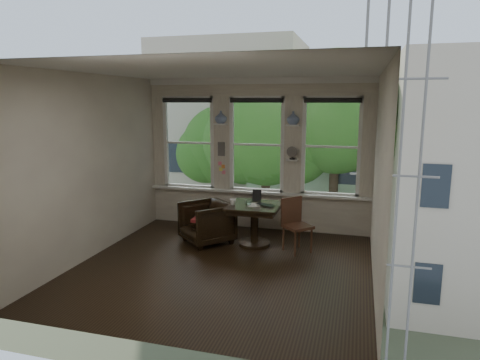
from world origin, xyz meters
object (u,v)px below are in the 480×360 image
(armchair_left, at_px, (207,223))
(laptop, at_px, (263,206))
(table, at_px, (254,225))
(side_chair_right, at_px, (298,226))
(mug, at_px, (233,202))

(armchair_left, xyz_separation_m, laptop, (1.05, 0.02, 0.39))
(table, relative_size, side_chair_right, 0.98)
(table, relative_size, laptop, 2.55)
(side_chair_right, height_order, mug, side_chair_right)
(table, bearing_deg, laptop, -23.51)
(side_chair_right, bearing_deg, mug, 134.64)
(table, bearing_deg, mug, -162.95)
(laptop, bearing_deg, side_chair_right, 21.64)
(laptop, bearing_deg, mug, -149.88)
(laptop, bearing_deg, table, -177.29)
(table, distance_m, side_chair_right, 0.80)
(table, bearing_deg, armchair_left, -173.94)
(laptop, height_order, mug, mug)
(table, distance_m, laptop, 0.43)
(armchair_left, xyz_separation_m, side_chair_right, (1.66, -0.03, 0.08))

